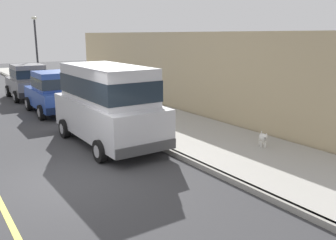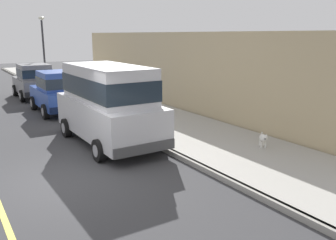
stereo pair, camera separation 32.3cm
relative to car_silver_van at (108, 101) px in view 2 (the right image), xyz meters
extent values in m
plane|color=#38383A|center=(-2.13, -2.33, -1.39)|extent=(80.00, 80.00, 0.00)
cube|color=gray|center=(1.07, -2.33, -1.32)|extent=(0.16, 64.00, 0.14)
cube|color=#A8A59E|center=(2.87, -2.33, -1.32)|extent=(3.60, 64.00, 0.14)
cube|color=#BCBCC1|center=(0.00, 0.00, -0.52)|extent=(1.90, 4.80, 1.10)
cube|color=#BCBCC1|center=(0.00, 0.00, 0.58)|extent=(1.67, 3.80, 1.10)
cube|color=#19232D|center=(0.00, 0.00, 0.49)|extent=(1.71, 3.84, 0.61)
cube|color=#424243|center=(0.00, 2.35, -0.93)|extent=(1.86, 0.20, 0.28)
cube|color=#424243|center=(0.00, -2.35, -0.93)|extent=(1.86, 0.20, 0.28)
cylinder|color=black|center=(-0.95, 1.49, -1.07)|extent=(0.22, 0.64, 0.64)
cylinder|color=#9E9EA3|center=(-0.95, 1.49, -1.07)|extent=(0.24, 0.35, 0.35)
cylinder|color=black|center=(0.95, 1.49, -1.07)|extent=(0.22, 0.64, 0.64)
cylinder|color=#9E9EA3|center=(0.95, 1.49, -1.07)|extent=(0.24, 0.35, 0.35)
cylinder|color=black|center=(-0.95, -1.49, -1.07)|extent=(0.22, 0.64, 0.64)
cylinder|color=#9E9EA3|center=(-0.95, -1.49, -1.07)|extent=(0.24, 0.35, 0.35)
cylinder|color=black|center=(0.95, -1.49, -1.07)|extent=(0.22, 0.64, 0.64)
cylinder|color=#9E9EA3|center=(0.95, -1.49, -1.07)|extent=(0.24, 0.35, 0.35)
cube|color=#EAEACC|center=(-0.59, 2.38, -0.36)|extent=(0.28, 0.08, 0.14)
cube|color=#EAEACC|center=(0.59, 2.38, -0.36)|extent=(0.28, 0.08, 0.14)
cube|color=#28479E|center=(-0.01, 5.73, -0.69)|extent=(1.78, 3.73, 0.76)
cube|color=#28479E|center=(-0.01, 5.48, 0.09)|extent=(1.55, 1.93, 0.80)
cube|color=#19232D|center=(-0.01, 5.48, 0.03)|extent=(1.58, 1.97, 0.44)
cube|color=#0E1837|center=(0.02, 7.53, -0.93)|extent=(1.69, 0.23, 0.28)
cube|color=#0E1837|center=(-0.04, 3.93, -0.93)|extent=(1.69, 0.23, 0.28)
cylinder|color=black|center=(-0.85, 6.89, -1.07)|extent=(0.23, 0.64, 0.64)
cylinder|color=#9E9EA3|center=(-0.85, 6.89, -1.07)|extent=(0.25, 0.36, 0.35)
cylinder|color=black|center=(0.87, 6.86, -1.07)|extent=(0.23, 0.64, 0.64)
cylinder|color=#9E9EA3|center=(0.87, 6.86, -1.07)|extent=(0.25, 0.36, 0.35)
cylinder|color=black|center=(-0.89, 4.59, -1.07)|extent=(0.23, 0.64, 0.64)
cylinder|color=#9E9EA3|center=(-0.89, 4.59, -1.07)|extent=(0.25, 0.36, 0.35)
cylinder|color=black|center=(0.83, 4.57, -1.07)|extent=(0.23, 0.64, 0.64)
cylinder|color=#9E9EA3|center=(0.83, 4.57, -1.07)|extent=(0.25, 0.36, 0.35)
cube|color=#EAEACC|center=(-0.51, 7.57, -0.58)|extent=(0.28, 0.08, 0.14)
cube|color=#EAEACC|center=(0.55, 7.55, -0.58)|extent=(0.28, 0.08, 0.14)
cube|color=slate|center=(-0.02, 10.37, -0.69)|extent=(1.80, 3.74, 0.76)
cube|color=slate|center=(-0.02, 10.12, 0.09)|extent=(1.56, 1.93, 0.80)
cube|color=#19232D|center=(-0.02, 10.12, 0.03)|extent=(1.59, 1.97, 0.44)
cube|color=#252527|center=(0.02, 12.17, -0.93)|extent=(1.69, 0.24, 0.28)
cube|color=#252527|center=(-0.06, 8.57, -0.93)|extent=(1.69, 0.24, 0.28)
cylinder|color=black|center=(-0.85, 11.54, -1.07)|extent=(0.23, 0.64, 0.64)
cylinder|color=#9E9EA3|center=(-0.85, 11.54, -1.07)|extent=(0.25, 0.36, 0.35)
cylinder|color=black|center=(0.87, 11.50, -1.07)|extent=(0.23, 0.64, 0.64)
cylinder|color=#9E9EA3|center=(0.87, 11.50, -1.07)|extent=(0.25, 0.36, 0.35)
cylinder|color=black|center=(-0.90, 9.24, -1.07)|extent=(0.23, 0.64, 0.64)
cylinder|color=#9E9EA3|center=(-0.90, 9.24, -1.07)|extent=(0.25, 0.36, 0.35)
cylinder|color=black|center=(0.82, 9.20, -1.07)|extent=(0.23, 0.64, 0.64)
cylinder|color=#9E9EA3|center=(0.82, 9.20, -1.07)|extent=(0.25, 0.36, 0.35)
cube|color=#EAEACC|center=(-0.51, 12.21, -0.58)|extent=(0.28, 0.09, 0.14)
cube|color=#EAEACC|center=(0.56, 12.19, -0.58)|extent=(0.28, 0.09, 0.14)
ellipsoid|color=white|center=(3.58, -3.28, -0.97)|extent=(0.43, 0.47, 0.20)
cylinder|color=white|center=(3.54, -3.42, -1.16)|extent=(0.05, 0.05, 0.18)
cylinder|color=white|center=(3.45, -3.35, -1.16)|extent=(0.05, 0.05, 0.18)
cylinder|color=white|center=(3.71, -3.21, -1.16)|extent=(0.05, 0.05, 0.18)
cylinder|color=white|center=(3.62, -3.13, -1.16)|extent=(0.05, 0.05, 0.18)
sphere|color=white|center=(3.40, -3.51, -0.88)|extent=(0.17, 0.17, 0.17)
ellipsoid|color=gray|center=(3.34, -3.58, -0.90)|extent=(0.12, 0.13, 0.06)
cone|color=white|center=(3.44, -3.53, -0.80)|extent=(0.06, 0.06, 0.07)
cone|color=white|center=(3.37, -3.47, -0.80)|extent=(0.06, 0.06, 0.07)
cylinder|color=white|center=(3.74, -3.07, -0.91)|extent=(0.10, 0.11, 0.13)
cylinder|color=#2D2D33|center=(1.42, 13.53, 0.85)|extent=(0.12, 0.12, 4.20)
ellipsoid|color=silver|center=(1.42, 13.53, 3.07)|extent=(0.36, 0.36, 0.20)
cube|color=tan|center=(4.97, 3.60, 0.39)|extent=(0.50, 20.00, 3.56)
camera|label=1|loc=(-4.72, -10.41, 2.06)|focal=38.65mm
camera|label=2|loc=(-4.45, -10.59, 2.06)|focal=38.65mm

